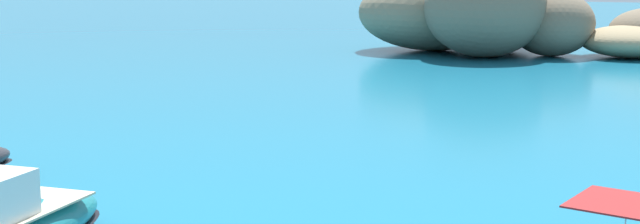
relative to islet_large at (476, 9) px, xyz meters
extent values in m
ellipsoid|color=#756651|center=(0.35, 2.80, 0.31)|extent=(17.98, 19.20, 8.78)
ellipsoid|color=#756651|center=(2.11, -4.13, 0.32)|extent=(12.07, 13.68, 8.79)
ellipsoid|color=#756651|center=(7.19, -0.63, -1.11)|extent=(10.45, 10.68, 5.93)
ellipsoid|color=#84755B|center=(-3.91, -0.14, -0.37)|extent=(19.58, 20.01, 7.42)
ellipsoid|color=#9E8966|center=(13.84, 1.38, -2.65)|extent=(12.20, 12.16, 2.86)
cube|color=maroon|center=(20.76, -58.94, -1.24)|extent=(3.00, 2.51, 0.04)
cube|color=#C6B793|center=(5.26, -61.62, -2.72)|extent=(2.87, 5.01, 0.06)
camera|label=1|loc=(22.36, -77.10, 3.69)|focal=46.73mm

